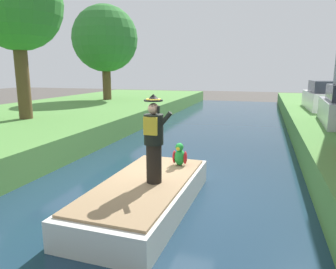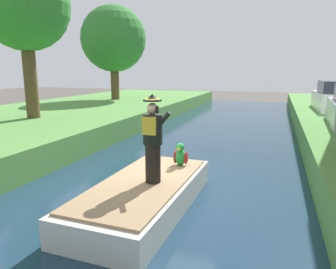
{
  "view_description": "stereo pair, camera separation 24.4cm",
  "coord_description": "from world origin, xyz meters",
  "px_view_note": "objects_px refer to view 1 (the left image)",
  "views": [
    {
      "loc": [
        2.32,
        -6.76,
        3.02
      ],
      "look_at": [
        0.3,
        -0.22,
        1.61
      ],
      "focal_mm": 33.39,
      "sensor_mm": 36.0,
      "label": 1
    },
    {
      "loc": [
        2.55,
        -6.68,
        3.02
      ],
      "look_at": [
        0.3,
        -0.22,
        1.61
      ],
      "focal_mm": 33.39,
      "sensor_mm": 36.0,
      "label": 2
    }
  ],
  "objects_px": {
    "tree_tall": "(16,5)",
    "tree_slender": "(105,39)",
    "boat": "(145,195)",
    "parked_car_white": "(325,97)",
    "parrot_plush": "(180,156)",
    "person_pirate": "(154,139)"
  },
  "relations": [
    {
      "from": "parrot_plush",
      "to": "tree_tall",
      "type": "relative_size",
      "value": 0.09
    },
    {
      "from": "tree_slender",
      "to": "parked_car_white",
      "type": "relative_size",
      "value": 1.58
    },
    {
      "from": "parrot_plush",
      "to": "person_pirate",
      "type": "bearing_deg",
      "value": -98.55
    },
    {
      "from": "boat",
      "to": "person_pirate",
      "type": "bearing_deg",
      "value": 4.93
    },
    {
      "from": "boat",
      "to": "parked_car_white",
      "type": "xyz_separation_m",
      "value": [
        5.37,
        12.45,
        1.21
      ]
    },
    {
      "from": "boat",
      "to": "parked_car_white",
      "type": "distance_m",
      "value": 13.61
    },
    {
      "from": "parrot_plush",
      "to": "parked_car_white",
      "type": "bearing_deg",
      "value": 65.91
    },
    {
      "from": "boat",
      "to": "parrot_plush",
      "type": "relative_size",
      "value": 7.44
    },
    {
      "from": "tree_tall",
      "to": "tree_slender",
      "type": "relative_size",
      "value": 1.02
    },
    {
      "from": "person_pirate",
      "to": "tree_tall",
      "type": "bearing_deg",
      "value": 140.27
    },
    {
      "from": "boat",
      "to": "tree_slender",
      "type": "xyz_separation_m",
      "value": [
        -8.35,
        14.12,
        4.71
      ]
    },
    {
      "from": "person_pirate",
      "to": "parked_car_white",
      "type": "distance_m",
      "value": 13.46
    },
    {
      "from": "boat",
      "to": "tree_slender",
      "type": "height_order",
      "value": "tree_slender"
    },
    {
      "from": "parrot_plush",
      "to": "tree_slender",
      "type": "height_order",
      "value": "tree_slender"
    },
    {
      "from": "boat",
      "to": "parked_car_white",
      "type": "height_order",
      "value": "parked_car_white"
    },
    {
      "from": "parrot_plush",
      "to": "parked_car_white",
      "type": "xyz_separation_m",
      "value": [
        4.97,
        11.11,
        0.66
      ]
    },
    {
      "from": "tree_slender",
      "to": "parked_car_white",
      "type": "xyz_separation_m",
      "value": [
        13.72,
        -1.67,
        -3.5
      ]
    },
    {
      "from": "parrot_plush",
      "to": "tree_tall",
      "type": "height_order",
      "value": "tree_tall"
    },
    {
      "from": "parrot_plush",
      "to": "parked_car_white",
      "type": "relative_size",
      "value": 0.14
    },
    {
      "from": "person_pirate",
      "to": "parked_car_white",
      "type": "height_order",
      "value": "person_pirate"
    },
    {
      "from": "tree_tall",
      "to": "tree_slender",
      "type": "height_order",
      "value": "tree_tall"
    },
    {
      "from": "boat",
      "to": "parked_car_white",
      "type": "relative_size",
      "value": 1.05
    }
  ]
}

